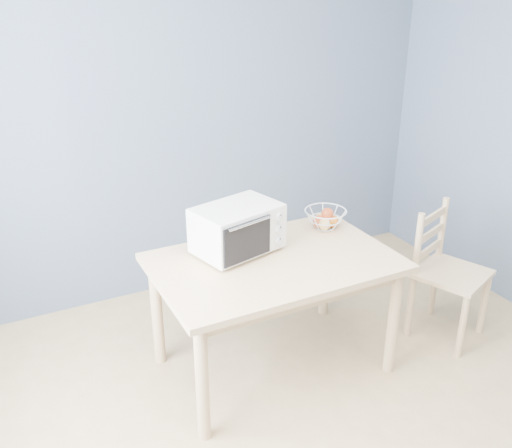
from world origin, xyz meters
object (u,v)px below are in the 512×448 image
dining_table (274,275)px  fruit_basket (325,219)px  toaster_oven (235,229)px  dining_chair (446,275)px

dining_table → fruit_basket: (0.51, 0.24, 0.17)m
toaster_oven → dining_chair: 1.49m
toaster_oven → fruit_basket: (0.67, 0.06, -0.09)m
fruit_basket → dining_chair: bearing=-32.3°
dining_table → dining_chair: dining_chair is taller
fruit_basket → dining_table: bearing=-154.4°
dining_table → dining_chair: (1.20, -0.19, -0.20)m
dining_table → dining_chair: bearing=-9.1°
toaster_oven → dining_chair: (1.36, -0.38, -0.46)m
dining_table → toaster_oven: size_ratio=2.49×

